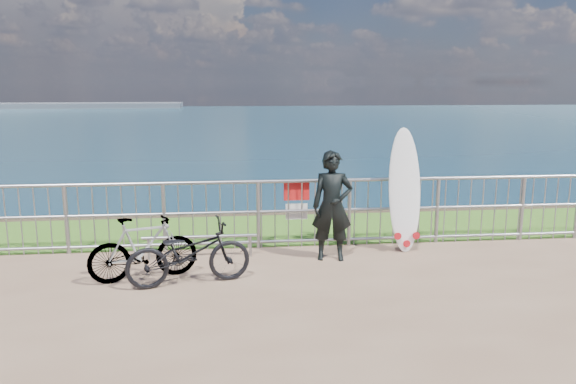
{
  "coord_description": "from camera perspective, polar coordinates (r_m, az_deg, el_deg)",
  "views": [
    {
      "loc": [
        -0.96,
        -7.24,
        2.67
      ],
      "look_at": [
        -0.06,
        1.2,
        1.0
      ],
      "focal_mm": 35.0,
      "sensor_mm": 36.0,
      "label": 1
    }
  ],
  "objects": [
    {
      "name": "railing",
      "position": [
        9.14,
        0.22,
        -2.09
      ],
      "size": [
        10.06,
        0.1,
        1.13
      ],
      "color": "gray",
      "rests_on": "ground"
    },
    {
      "name": "seascape",
      "position": [
        160.68,
        -21.74,
        7.95
      ],
      "size": [
        260.0,
        260.0,
        5.0
      ],
      "color": "brown",
      "rests_on": "ground"
    },
    {
      "name": "surfboard",
      "position": [
        9.13,
        11.76,
        -0.23
      ],
      "size": [
        0.53,
        0.47,
        1.97
      ],
      "color": "white",
      "rests_on": "ground"
    },
    {
      "name": "bicycle_far",
      "position": [
        7.92,
        -14.5,
        -5.56
      ],
      "size": [
        1.53,
        0.83,
        0.89
      ],
      "primitive_type": "imported",
      "rotation": [
        0.0,
        0.0,
        1.87
      ],
      "color": "black",
      "rests_on": "ground"
    },
    {
      "name": "bicycle_near",
      "position": [
        7.61,
        -10.06,
        -6.13
      ],
      "size": [
        1.74,
        0.93,
        0.87
      ],
      "primitive_type": "imported",
      "rotation": [
        0.0,
        0.0,
        1.8
      ],
      "color": "black",
      "rests_on": "ground"
    },
    {
      "name": "bike_rack",
      "position": [
        8.73,
        -8.95,
        -4.76
      ],
      "size": [
        1.75,
        0.05,
        0.36
      ],
      "color": "gray",
      "rests_on": "ground"
    },
    {
      "name": "surfer",
      "position": [
        8.47,
        4.51,
        -1.42
      ],
      "size": [
        0.65,
        0.47,
        1.67
      ],
      "primitive_type": "imported",
      "rotation": [
        0.0,
        0.0,
        -0.13
      ],
      "color": "black",
      "rests_on": "ground"
    },
    {
      "name": "grass_strip",
      "position": [
        10.34,
        -0.56,
        -3.79
      ],
      "size": [
        120.0,
        120.0,
        0.0
      ],
      "primitive_type": "plane",
      "color": "#3A701E",
      "rests_on": "ground"
    }
  ]
}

